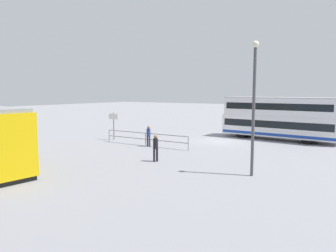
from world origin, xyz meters
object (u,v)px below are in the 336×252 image
(pedestrian_near_railing, at_px, (149,135))
(pedestrian_crossing, at_px, (156,146))
(double_decker_bus, at_px, (278,118))
(info_sign, at_px, (114,121))
(street_lamp, at_px, (254,98))

(pedestrian_near_railing, distance_m, pedestrian_crossing, 5.55)
(double_decker_bus, distance_m, pedestrian_crossing, 14.31)
(pedestrian_near_railing, bearing_deg, info_sign, -12.71)
(info_sign, distance_m, street_lamp, 15.73)
(pedestrian_near_railing, bearing_deg, street_lamp, 156.91)
(double_decker_bus, bearing_deg, street_lamp, 97.93)
(pedestrian_near_railing, xyz_separation_m, street_lamp, (-9.86, 4.20, 3.12))
(double_decker_bus, distance_m, info_sign, 15.22)
(street_lamp, bearing_deg, pedestrian_near_railing, -23.09)
(double_decker_bus, bearing_deg, pedestrian_near_railing, 49.77)
(double_decker_bus, xyz_separation_m, street_lamp, (-1.90, 13.61, 2.08))
(pedestrian_near_railing, distance_m, info_sign, 4.95)
(pedestrian_crossing, distance_m, info_sign, 9.95)
(pedestrian_crossing, height_order, street_lamp, street_lamp)
(pedestrian_crossing, height_order, info_sign, info_sign)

